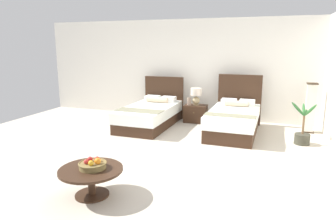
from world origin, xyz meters
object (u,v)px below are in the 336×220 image
object	(u,v)px
nightstand	(196,114)
fruit_bowl	(93,164)
bed_near_corner	(234,120)
coffee_table	(91,175)
floor_lamp_corner	(310,108)
potted_palm	(302,134)
bed_near_window	(151,114)
table_lamp	(196,95)
vase	(189,101)

from	to	relation	value
nightstand	fruit_bowl	world-z (taller)	fruit_bowl
bed_near_corner	fruit_bowl	size ratio (longest dim) A/B	5.38
nightstand	coffee_table	bearing A→B (deg)	-94.47
floor_lamp_corner	potted_palm	world-z (taller)	floor_lamp_corner
fruit_bowl	floor_lamp_corner	distance (m)	5.52
bed_near_window	table_lamp	xyz separation A→B (m)	(1.03, 0.78, 0.46)
coffee_table	potted_palm	world-z (taller)	potted_palm
bed_near_corner	vase	world-z (taller)	bed_near_corner
coffee_table	potted_palm	size ratio (longest dim) A/B	0.95
nightstand	potted_palm	distance (m)	2.86
fruit_bowl	table_lamp	bearing A→B (deg)	85.79
coffee_table	bed_near_corner	bearing A→B (deg)	68.77
table_lamp	potted_palm	size ratio (longest dim) A/B	0.50
bed_near_window	table_lamp	distance (m)	1.37
nightstand	potted_palm	world-z (taller)	potted_palm
bed_near_window	table_lamp	world-z (taller)	bed_near_window
table_lamp	coffee_table	xyz separation A→B (m)	(-0.36, -4.61, -0.46)
coffee_table	fruit_bowl	size ratio (longest dim) A/B	2.28
coffee_table	floor_lamp_corner	xyz separation A→B (m)	(3.21, 4.52, 0.29)
floor_lamp_corner	bed_near_corner	bearing A→B (deg)	-158.05
potted_palm	floor_lamp_corner	bearing A→B (deg)	78.14
bed_near_window	coffee_table	size ratio (longest dim) A/B	2.51
bed_near_window	fruit_bowl	distance (m)	3.87
fruit_bowl	bed_near_window	bearing A→B (deg)	100.36
bed_near_window	nightstand	world-z (taller)	bed_near_window
vase	floor_lamp_corner	bearing A→B (deg)	-0.46
bed_near_window	vase	distance (m)	1.15
bed_near_corner	potted_palm	world-z (taller)	bed_near_corner
potted_palm	nightstand	bearing A→B (deg)	156.69
nightstand	bed_near_corner	bearing A→B (deg)	-33.93
potted_palm	fruit_bowl	bearing A→B (deg)	-130.81
bed_near_corner	table_lamp	size ratio (longest dim) A/B	4.48
vase	fruit_bowl	bearing A→B (deg)	-91.99
bed_near_corner	nightstand	xyz separation A→B (m)	(-1.13, 0.76, -0.09)
potted_palm	coffee_table	bearing A→B (deg)	-130.84
vase	table_lamp	bearing A→B (deg)	18.44
table_lamp	potted_palm	xyz separation A→B (m)	(2.63, -1.15, -0.53)
nightstand	potted_palm	bearing A→B (deg)	-23.31
table_lamp	potted_palm	distance (m)	2.92
bed_near_corner	table_lamp	xyz separation A→B (m)	(-1.13, 0.78, 0.43)
bed_near_window	potted_palm	bearing A→B (deg)	-5.82
bed_near_corner	nightstand	distance (m)	1.36
bed_near_window	bed_near_corner	world-z (taller)	bed_near_corner
nightstand	table_lamp	xyz separation A→B (m)	(-0.00, 0.02, 0.53)
bed_near_window	potted_palm	world-z (taller)	bed_near_window
bed_near_corner	floor_lamp_corner	size ratio (longest dim) A/B	1.74
bed_near_window	floor_lamp_corner	xyz separation A→B (m)	(3.89, 0.69, 0.30)
fruit_bowl	potted_palm	world-z (taller)	potted_palm
nightstand	potted_palm	xyz separation A→B (m)	(2.63, -1.13, -0.01)
table_lamp	coffee_table	distance (m)	4.64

